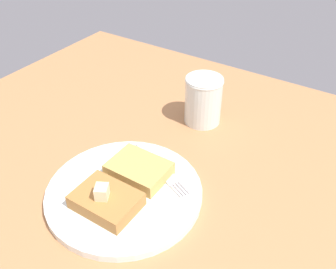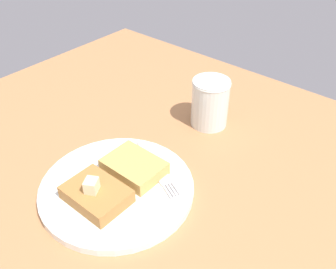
% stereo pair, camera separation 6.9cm
% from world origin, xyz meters
% --- Properties ---
extents(table_surface, '(1.17, 1.17, 0.02)m').
position_xyz_m(table_surface, '(0.00, 0.00, 0.01)').
color(table_surface, '#B07649').
rests_on(table_surface, ground).
extents(plate, '(0.26, 0.26, 0.01)m').
position_xyz_m(plate, '(0.06, 0.07, 0.03)').
color(plate, white).
rests_on(plate, table_surface).
extents(toast_slice_left, '(0.07, 0.10, 0.02)m').
position_xyz_m(toast_slice_left, '(0.01, 0.07, 0.05)').
color(toast_slice_left, '#AC7339').
rests_on(toast_slice_left, plate).
extents(toast_slice_middle, '(0.07, 0.10, 0.02)m').
position_xyz_m(toast_slice_middle, '(0.10, 0.07, 0.05)').
color(toast_slice_middle, tan).
rests_on(toast_slice_middle, plate).
extents(butter_pat_primary, '(0.03, 0.03, 0.02)m').
position_xyz_m(butter_pat_primary, '(0.01, 0.07, 0.07)').
color(butter_pat_primary, beige).
rests_on(butter_pat_primary, toast_slice_left).
extents(fork, '(0.08, 0.15, 0.00)m').
position_xyz_m(fork, '(0.13, 0.04, 0.04)').
color(fork, silver).
rests_on(fork, plate).
extents(syrup_jar, '(0.08, 0.08, 0.10)m').
position_xyz_m(syrup_jar, '(0.32, 0.07, 0.07)').
color(syrup_jar, '#4B230C').
rests_on(syrup_jar, table_surface).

